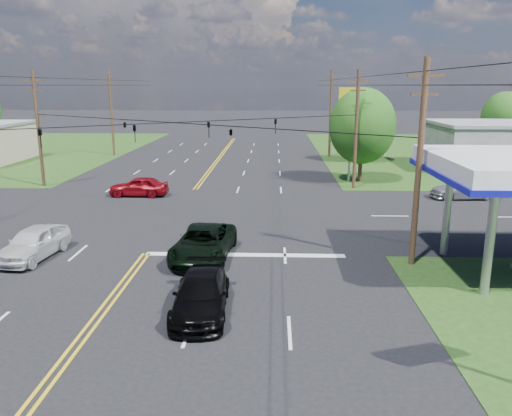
{
  "coord_description": "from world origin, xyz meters",
  "views": [
    {
      "loc": [
        6.41,
        -19.69,
        8.29
      ],
      "look_at": [
        5.48,
        6.0,
        1.95
      ],
      "focal_mm": 35.0,
      "sensor_mm": 36.0,
      "label": 1
    }
  ],
  "objects_px": {
    "pole_ne": "(356,128)",
    "tree_right_b": "(366,123)",
    "pole_right_far": "(331,113)",
    "retail_ne": "(505,147)",
    "pickup_white": "(33,243)",
    "pole_se": "(419,162)",
    "pole_left_far": "(111,112)",
    "pole_nw": "(38,128)",
    "suv_black": "(201,295)",
    "pickup_dkgreen": "(204,243)",
    "tree_right_a": "(362,126)",
    "tree_far_r": "(504,117)"
  },
  "relations": [
    {
      "from": "retail_ne",
      "to": "pole_se",
      "type": "relative_size",
      "value": 1.47
    },
    {
      "from": "pickup_dkgreen",
      "to": "pole_left_far",
      "type": "bearing_deg",
      "value": 118.35
    },
    {
      "from": "retail_ne",
      "to": "tree_far_r",
      "type": "height_order",
      "value": "tree_far_r"
    },
    {
      "from": "retail_ne",
      "to": "pickup_white",
      "type": "bearing_deg",
      "value": -140.87
    },
    {
      "from": "pole_ne",
      "to": "pole_right_far",
      "type": "distance_m",
      "value": 19.0
    },
    {
      "from": "retail_ne",
      "to": "suv_black",
      "type": "height_order",
      "value": "retail_ne"
    },
    {
      "from": "retail_ne",
      "to": "pole_ne",
      "type": "bearing_deg",
      "value": -147.09
    },
    {
      "from": "pole_se",
      "to": "retail_ne",
      "type": "bearing_deg",
      "value": 59.62
    },
    {
      "from": "retail_ne",
      "to": "tree_right_a",
      "type": "height_order",
      "value": "tree_right_a"
    },
    {
      "from": "tree_far_r",
      "to": "pole_right_far",
      "type": "bearing_deg",
      "value": -174.56
    },
    {
      "from": "pole_nw",
      "to": "pole_right_far",
      "type": "height_order",
      "value": "pole_right_far"
    },
    {
      "from": "pole_nw",
      "to": "pickup_white",
      "type": "distance_m",
      "value": 19.78
    },
    {
      "from": "pole_se",
      "to": "tree_right_b",
      "type": "height_order",
      "value": "pole_se"
    },
    {
      "from": "pole_left_far",
      "to": "tree_right_a",
      "type": "xyz_separation_m",
      "value": [
        27.0,
        -16.0,
        -0.3
      ]
    },
    {
      "from": "pole_se",
      "to": "pole_right_far",
      "type": "xyz_separation_m",
      "value": [
        0.0,
        37.0,
        0.25
      ]
    },
    {
      "from": "pole_se",
      "to": "pole_ne",
      "type": "xyz_separation_m",
      "value": [
        0.0,
        18.0,
        0.0
      ]
    },
    {
      "from": "tree_far_r",
      "to": "pickup_white",
      "type": "distance_m",
      "value": 55.37
    },
    {
      "from": "pole_ne",
      "to": "pole_right_far",
      "type": "height_order",
      "value": "pole_right_far"
    },
    {
      "from": "pole_ne",
      "to": "pole_left_far",
      "type": "relative_size",
      "value": 0.95
    },
    {
      "from": "pole_left_far",
      "to": "pole_right_far",
      "type": "xyz_separation_m",
      "value": [
        26.0,
        0.0,
        0.0
      ]
    },
    {
      "from": "pole_se",
      "to": "pole_ne",
      "type": "distance_m",
      "value": 18.0
    },
    {
      "from": "pole_ne",
      "to": "tree_right_a",
      "type": "distance_m",
      "value": 3.16
    },
    {
      "from": "pole_left_far",
      "to": "pickup_dkgreen",
      "type": "relative_size",
      "value": 1.79
    },
    {
      "from": "pole_left_far",
      "to": "pickup_dkgreen",
      "type": "height_order",
      "value": "pole_left_far"
    },
    {
      "from": "pole_ne",
      "to": "tree_right_a",
      "type": "height_order",
      "value": "pole_ne"
    },
    {
      "from": "pickup_dkgreen",
      "to": "tree_right_a",
      "type": "bearing_deg",
      "value": 66.46
    },
    {
      "from": "pole_nw",
      "to": "tree_far_r",
      "type": "xyz_separation_m",
      "value": [
        47.0,
        21.0,
        -0.37
      ]
    },
    {
      "from": "retail_ne",
      "to": "suv_black",
      "type": "bearing_deg",
      "value": -127.28
    },
    {
      "from": "pole_nw",
      "to": "pickup_dkgreen",
      "type": "height_order",
      "value": "pole_nw"
    },
    {
      "from": "pole_ne",
      "to": "pole_left_far",
      "type": "distance_m",
      "value": 32.2
    },
    {
      "from": "tree_far_r",
      "to": "suv_black",
      "type": "distance_m",
      "value": 53.95
    },
    {
      "from": "pole_nw",
      "to": "pickup_dkgreen",
      "type": "distance_m",
      "value": 24.07
    },
    {
      "from": "pole_se",
      "to": "pole_right_far",
      "type": "bearing_deg",
      "value": 90.0
    },
    {
      "from": "pole_se",
      "to": "suv_black",
      "type": "height_order",
      "value": "pole_se"
    },
    {
      "from": "tree_far_r",
      "to": "tree_right_b",
      "type": "bearing_deg",
      "value": -161.08
    },
    {
      "from": "suv_black",
      "to": "pickup_white",
      "type": "bearing_deg",
      "value": 145.68
    },
    {
      "from": "suv_black",
      "to": "pole_left_far",
      "type": "bearing_deg",
      "value": 109.39
    },
    {
      "from": "pole_nw",
      "to": "suv_black",
      "type": "xyz_separation_m",
      "value": [
        16.73,
        -23.5,
        -4.21
      ]
    },
    {
      "from": "pole_ne",
      "to": "tree_far_r",
      "type": "bearing_deg",
      "value": 45.0
    },
    {
      "from": "tree_right_b",
      "to": "pickup_dkgreen",
      "type": "relative_size",
      "value": 1.27
    },
    {
      "from": "tree_right_b",
      "to": "suv_black",
      "type": "height_order",
      "value": "tree_right_b"
    },
    {
      "from": "pickup_white",
      "to": "pole_ne",
      "type": "bearing_deg",
      "value": 51.1
    },
    {
      "from": "tree_right_b",
      "to": "pole_se",
      "type": "bearing_deg",
      "value": -96.05
    },
    {
      "from": "pole_left_far",
      "to": "suv_black",
      "type": "distance_m",
      "value": 45.89
    },
    {
      "from": "suv_black",
      "to": "pole_se",
      "type": "bearing_deg",
      "value": 28.58
    },
    {
      "from": "pickup_dkgreen",
      "to": "pickup_white",
      "type": "xyz_separation_m",
      "value": [
        -8.36,
        -0.27,
        0.01
      ]
    },
    {
      "from": "pole_ne",
      "to": "suv_black",
      "type": "height_order",
      "value": "pole_ne"
    },
    {
      "from": "pole_left_far",
      "to": "tree_right_a",
      "type": "height_order",
      "value": "pole_left_far"
    },
    {
      "from": "retail_ne",
      "to": "tree_far_r",
      "type": "xyz_separation_m",
      "value": [
        4.0,
        10.0,
        2.34
      ]
    },
    {
      "from": "pole_ne",
      "to": "tree_right_b",
      "type": "xyz_separation_m",
      "value": [
        3.5,
        15.0,
        -0.7
      ]
    }
  ]
}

